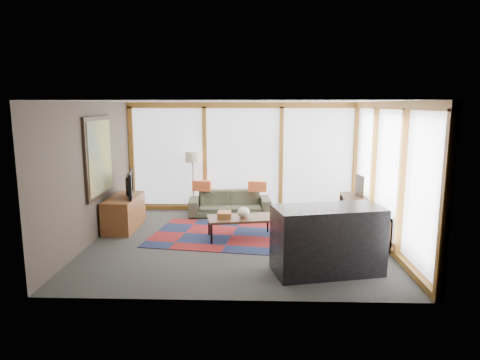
{
  "coord_description": "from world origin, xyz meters",
  "views": [
    {
      "loc": [
        0.27,
        -7.76,
        2.55
      ],
      "look_at": [
        0.0,
        0.4,
        1.1
      ],
      "focal_mm": 32.0,
      "sensor_mm": 36.0,
      "label": 1
    }
  ],
  "objects_px": {
    "floor_lamp": "(193,182)",
    "tv_console": "(124,213)",
    "sofa": "(230,203)",
    "bookshelf": "(362,219)",
    "bar_counter": "(327,240)",
    "television": "(126,184)",
    "coffee_table": "(241,228)"
  },
  "relations": [
    {
      "from": "floor_lamp",
      "to": "bookshelf",
      "type": "height_order",
      "value": "floor_lamp"
    },
    {
      "from": "sofa",
      "to": "bar_counter",
      "type": "height_order",
      "value": "bar_counter"
    },
    {
      "from": "floor_lamp",
      "to": "bookshelf",
      "type": "relative_size",
      "value": 0.61
    },
    {
      "from": "sofa",
      "to": "television",
      "type": "height_order",
      "value": "television"
    },
    {
      "from": "sofa",
      "to": "coffee_table",
      "type": "height_order",
      "value": "sofa"
    },
    {
      "from": "floor_lamp",
      "to": "tv_console",
      "type": "relative_size",
      "value": 1.09
    },
    {
      "from": "tv_console",
      "to": "bar_counter",
      "type": "xyz_separation_m",
      "value": [
        3.82,
        -2.26,
        0.18
      ]
    },
    {
      "from": "sofa",
      "to": "floor_lamp",
      "type": "height_order",
      "value": "floor_lamp"
    },
    {
      "from": "tv_console",
      "to": "bookshelf",
      "type": "bearing_deg",
      "value": -2.47
    },
    {
      "from": "coffee_table",
      "to": "bar_counter",
      "type": "xyz_separation_m",
      "value": [
        1.37,
        -1.64,
        0.3
      ]
    },
    {
      "from": "floor_lamp",
      "to": "bar_counter",
      "type": "bearing_deg",
      "value": -55.32
    },
    {
      "from": "coffee_table",
      "to": "bookshelf",
      "type": "distance_m",
      "value": 2.44
    },
    {
      "from": "sofa",
      "to": "television",
      "type": "bearing_deg",
      "value": -155.39
    },
    {
      "from": "bookshelf",
      "to": "bar_counter",
      "type": "xyz_separation_m",
      "value": [
        -1.04,
        -2.05,
        0.21
      ]
    },
    {
      "from": "bookshelf",
      "to": "tv_console",
      "type": "height_order",
      "value": "tv_console"
    },
    {
      "from": "tv_console",
      "to": "floor_lamp",
      "type": "bearing_deg",
      "value": 49.72
    },
    {
      "from": "coffee_table",
      "to": "sofa",
      "type": "bearing_deg",
      "value": 99.97
    },
    {
      "from": "floor_lamp",
      "to": "television",
      "type": "relative_size",
      "value": 1.59
    },
    {
      "from": "floor_lamp",
      "to": "bar_counter",
      "type": "relative_size",
      "value": 0.9
    },
    {
      "from": "coffee_table",
      "to": "tv_console",
      "type": "bearing_deg",
      "value": 165.88
    },
    {
      "from": "tv_console",
      "to": "television",
      "type": "height_order",
      "value": "television"
    },
    {
      "from": "bar_counter",
      "to": "coffee_table",
      "type": "bearing_deg",
      "value": 116.98
    },
    {
      "from": "coffee_table",
      "to": "bar_counter",
      "type": "bearing_deg",
      "value": -50.15
    },
    {
      "from": "tv_console",
      "to": "sofa",
      "type": "bearing_deg",
      "value": 28.85
    },
    {
      "from": "coffee_table",
      "to": "television",
      "type": "xyz_separation_m",
      "value": [
        -2.37,
        0.62,
        0.72
      ]
    },
    {
      "from": "bookshelf",
      "to": "television",
      "type": "bearing_deg",
      "value": 177.44
    },
    {
      "from": "bar_counter",
      "to": "floor_lamp",
      "type": "bearing_deg",
      "value": 111.81
    },
    {
      "from": "coffee_table",
      "to": "bar_counter",
      "type": "distance_m",
      "value": 2.16
    },
    {
      "from": "sofa",
      "to": "tv_console",
      "type": "xyz_separation_m",
      "value": [
        -2.13,
        -1.17,
        0.06
      ]
    },
    {
      "from": "sofa",
      "to": "floor_lamp",
      "type": "xyz_separation_m",
      "value": [
        -0.89,
        0.29,
        0.45
      ]
    },
    {
      "from": "coffee_table",
      "to": "tv_console",
      "type": "xyz_separation_m",
      "value": [
        -2.45,
        0.62,
        0.12
      ]
    },
    {
      "from": "sofa",
      "to": "tv_console",
      "type": "distance_m",
      "value": 2.43
    }
  ]
}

